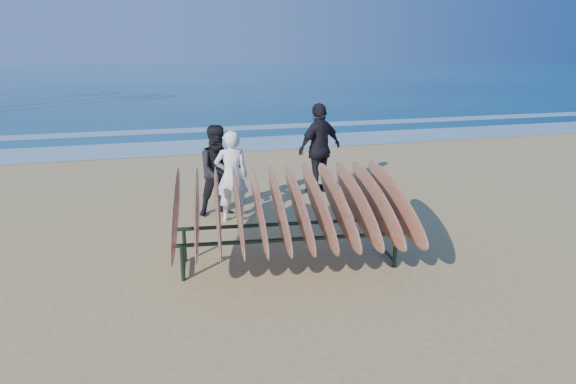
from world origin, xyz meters
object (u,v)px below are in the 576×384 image
object	(u,v)px
person_dark_a	(219,171)
person_dark_b	(320,149)
surfboard_rack	(289,206)
person_white	(232,176)

from	to	relation	value
person_dark_a	person_dark_b	world-z (taller)	person_dark_b
person_dark_a	person_dark_b	xyz separation A→B (m)	(2.30, 0.96, 0.12)
surfboard_rack	person_dark_a	world-z (taller)	person_dark_a
surfboard_rack	person_dark_a	size ratio (longest dim) A/B	2.06
person_dark_a	person_white	bearing A→B (deg)	-73.61
surfboard_rack	person_dark_b	xyz separation A→B (m)	(1.73, 3.52, 0.08)
person_dark_b	person_dark_a	bearing A→B (deg)	-0.33
person_white	person_dark_b	size ratio (longest dim) A/B	0.85
person_white	person_dark_b	distance (m)	2.53
surfboard_rack	person_white	size ratio (longest dim) A/B	2.12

